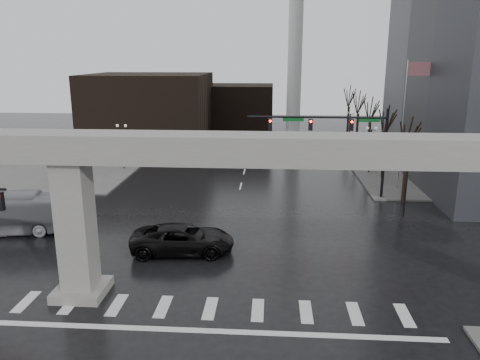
% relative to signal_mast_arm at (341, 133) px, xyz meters
% --- Properties ---
extents(ground, '(160.00, 160.00, 0.00)m').
position_rel_signal_mast_arm_xyz_m(ground, '(-8.99, -18.80, -5.83)').
color(ground, black).
rests_on(ground, ground).
extents(sidewalk_ne, '(28.00, 36.00, 0.15)m').
position_rel_signal_mast_arm_xyz_m(sidewalk_ne, '(17.01, 17.20, -5.75)').
color(sidewalk_ne, '#62605D').
rests_on(sidewalk_ne, ground).
extents(sidewalk_nw, '(28.00, 36.00, 0.15)m').
position_rel_signal_mast_arm_xyz_m(sidewalk_nw, '(-34.99, 17.20, -5.75)').
color(sidewalk_nw, '#62605D').
rests_on(sidewalk_nw, ground).
extents(elevated_guideway, '(48.00, 2.60, 8.70)m').
position_rel_signal_mast_arm_xyz_m(elevated_guideway, '(-7.73, -18.80, 1.05)').
color(elevated_guideway, gray).
rests_on(elevated_guideway, ground).
extents(building_far_left, '(16.00, 14.00, 10.00)m').
position_rel_signal_mast_arm_xyz_m(building_far_left, '(-22.99, 23.20, -0.83)').
color(building_far_left, black).
rests_on(building_far_left, ground).
extents(building_far_mid, '(10.00, 10.00, 8.00)m').
position_rel_signal_mast_arm_xyz_m(building_far_mid, '(-10.99, 33.20, -1.83)').
color(building_far_mid, black).
rests_on(building_far_mid, ground).
extents(smokestack, '(3.60, 3.60, 30.00)m').
position_rel_signal_mast_arm_xyz_m(smokestack, '(-2.99, 27.20, 7.52)').
color(smokestack, silver).
rests_on(smokestack, ground).
extents(signal_mast_arm, '(12.12, 0.43, 8.00)m').
position_rel_signal_mast_arm_xyz_m(signal_mast_arm, '(0.00, 0.00, 0.00)').
color(signal_mast_arm, black).
rests_on(signal_mast_arm, ground).
extents(flagpole_assembly, '(2.06, 0.12, 12.00)m').
position_rel_signal_mast_arm_xyz_m(flagpole_assembly, '(6.30, 3.20, 1.70)').
color(flagpole_assembly, silver).
rests_on(flagpole_assembly, ground).
extents(lamp_right_0, '(1.22, 0.32, 5.11)m').
position_rel_signal_mast_arm_xyz_m(lamp_right_0, '(4.51, -4.80, -2.36)').
color(lamp_right_0, black).
rests_on(lamp_right_0, ground).
extents(lamp_right_1, '(1.22, 0.32, 5.11)m').
position_rel_signal_mast_arm_xyz_m(lamp_right_1, '(4.51, 9.20, -2.36)').
color(lamp_right_1, black).
rests_on(lamp_right_1, ground).
extents(lamp_right_2, '(1.22, 0.32, 5.11)m').
position_rel_signal_mast_arm_xyz_m(lamp_right_2, '(4.51, 23.20, -2.36)').
color(lamp_right_2, black).
rests_on(lamp_right_2, ground).
extents(lamp_left_0, '(1.22, 0.32, 5.11)m').
position_rel_signal_mast_arm_xyz_m(lamp_left_0, '(-22.49, -4.80, -2.36)').
color(lamp_left_0, black).
rests_on(lamp_left_0, ground).
extents(lamp_left_1, '(1.22, 0.32, 5.11)m').
position_rel_signal_mast_arm_xyz_m(lamp_left_1, '(-22.49, 9.20, -2.36)').
color(lamp_left_1, black).
rests_on(lamp_left_1, ground).
extents(lamp_left_2, '(1.22, 0.32, 5.11)m').
position_rel_signal_mast_arm_xyz_m(lamp_left_2, '(-22.49, 23.20, -2.36)').
color(lamp_left_2, black).
rests_on(lamp_left_2, ground).
extents(tree_right_0, '(1.09, 1.58, 7.50)m').
position_rel_signal_mast_arm_xyz_m(tree_right_0, '(5.54, -0.78, -3.04)').
color(tree_right_0, black).
rests_on(tree_right_0, ground).
extents(tree_right_1, '(1.09, 1.61, 7.67)m').
position_rel_signal_mast_arm_xyz_m(tree_right_1, '(5.54, 7.22, -2.98)').
color(tree_right_1, black).
rests_on(tree_right_1, ground).
extents(tree_right_2, '(1.10, 1.63, 7.85)m').
position_rel_signal_mast_arm_xyz_m(tree_right_2, '(5.54, 15.22, -2.91)').
color(tree_right_2, black).
rests_on(tree_right_2, ground).
extents(tree_right_3, '(1.11, 1.66, 8.02)m').
position_rel_signal_mast_arm_xyz_m(tree_right_3, '(5.54, 23.22, -2.85)').
color(tree_right_3, black).
rests_on(tree_right_3, ground).
extents(tree_right_4, '(1.12, 1.69, 8.19)m').
position_rel_signal_mast_arm_xyz_m(tree_right_4, '(5.54, 31.22, -2.79)').
color(tree_right_4, black).
rests_on(tree_right_4, ground).
extents(pickup_truck, '(6.84, 3.62, 1.83)m').
position_rel_signal_mast_arm_xyz_m(pickup_truck, '(-11.65, -13.00, -4.91)').
color(pickup_truck, black).
rests_on(pickup_truck, ground).
extents(city_bus, '(10.71, 4.02, 2.91)m').
position_rel_signal_mast_arm_xyz_m(city_bus, '(-25.06, -10.43, -4.37)').
color(city_bus, '#ADADB2').
rests_on(city_bus, ground).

